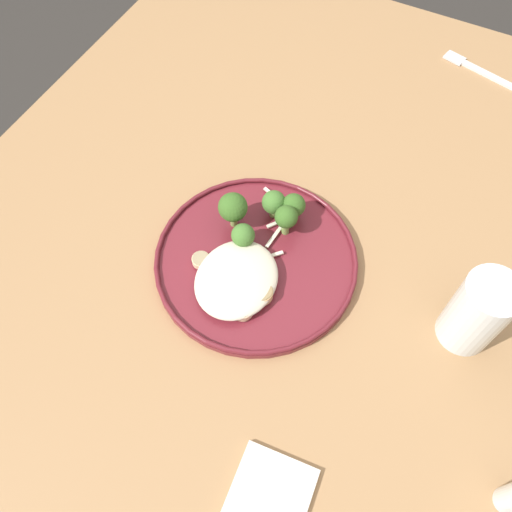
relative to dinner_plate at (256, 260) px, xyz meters
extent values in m
plane|color=#2D2B28|center=(0.03, 0.01, -0.75)|extent=(6.00, 6.00, 0.00)
cube|color=#9E754C|center=(0.03, 0.01, -0.03)|extent=(1.40, 1.00, 0.04)
cube|color=olive|center=(-0.61, -0.43, -0.40)|extent=(0.06, 0.06, 0.70)
cylinder|color=maroon|center=(0.00, 0.00, 0.00)|extent=(0.29, 0.29, 0.01)
torus|color=maroon|center=(0.00, 0.00, 0.01)|extent=(0.29, 0.29, 0.01)
ellipsoid|color=beige|center=(0.05, -0.01, 0.01)|extent=(0.13, 0.11, 0.03)
cylinder|color=beige|center=(0.07, 0.00, 0.01)|extent=(0.03, 0.03, 0.01)
cylinder|color=#988766|center=(0.07, 0.00, 0.02)|extent=(0.03, 0.03, 0.00)
cylinder|color=#E5C689|center=(0.06, -0.04, 0.01)|extent=(0.03, 0.03, 0.01)
cylinder|color=#958159|center=(0.06, -0.04, 0.02)|extent=(0.02, 0.02, 0.00)
cylinder|color=beige|center=(0.08, 0.02, 0.01)|extent=(0.03, 0.03, 0.01)
cylinder|color=#988766|center=(0.08, 0.02, 0.02)|extent=(0.03, 0.03, 0.00)
cylinder|color=beige|center=(0.04, -0.07, 0.01)|extent=(0.03, 0.03, 0.01)
cylinder|color=#988766|center=(0.04, -0.07, 0.02)|extent=(0.02, 0.02, 0.00)
cylinder|color=#DBB77A|center=(0.05, 0.03, 0.01)|extent=(0.03, 0.03, 0.01)
cylinder|color=#8E774F|center=(0.05, 0.03, 0.02)|extent=(0.03, 0.03, 0.00)
cylinder|color=#DBB77A|center=(0.02, -0.02, 0.01)|extent=(0.03, 0.03, 0.01)
cylinder|color=#8E774F|center=(0.02, -0.02, 0.02)|extent=(0.02, 0.02, 0.00)
cylinder|color=#DBB77A|center=(0.04, 0.01, 0.01)|extent=(0.03, 0.03, 0.01)
cylinder|color=#8E774F|center=(0.04, 0.01, 0.02)|extent=(0.03, 0.03, 0.00)
cylinder|color=#7A994C|center=(-0.08, -0.01, 0.01)|extent=(0.01, 0.01, 0.02)
sphere|color=#42702D|center=(-0.08, -0.01, 0.03)|extent=(0.04, 0.04, 0.04)
cylinder|color=#7A994C|center=(-0.06, 0.02, 0.01)|extent=(0.02, 0.02, 0.03)
sphere|color=#386023|center=(-0.06, 0.02, 0.04)|extent=(0.03, 0.03, 0.03)
cylinder|color=#7A994C|center=(-0.04, -0.06, 0.01)|extent=(0.01, 0.01, 0.03)
sphere|color=#386023|center=(-0.04, -0.06, 0.04)|extent=(0.04, 0.04, 0.04)
cylinder|color=#7A994C|center=(-0.01, -0.03, 0.01)|extent=(0.02, 0.02, 0.02)
sphere|color=#42702D|center=(-0.01, -0.03, 0.03)|extent=(0.03, 0.03, 0.03)
cylinder|color=#7A994C|center=(-0.09, 0.02, 0.01)|extent=(0.02, 0.02, 0.02)
sphere|color=#386023|center=(-0.09, 0.02, 0.03)|extent=(0.03, 0.03, 0.03)
cube|color=silver|center=(-0.07, 0.00, 0.01)|extent=(0.03, 0.03, 0.00)
cube|color=silver|center=(-0.11, -0.02, 0.01)|extent=(0.02, 0.05, 0.00)
cube|color=silver|center=(-0.01, 0.02, 0.01)|extent=(0.03, 0.03, 0.00)
cube|color=silver|center=(-0.05, 0.01, 0.01)|extent=(0.05, 0.01, 0.00)
cylinder|color=silver|center=(-0.03, 0.29, 0.05)|extent=(0.07, 0.07, 0.12)
cylinder|color=beige|center=(-0.03, 0.29, 0.03)|extent=(0.06, 0.06, 0.08)
cube|color=silver|center=(-0.53, 0.22, -0.01)|extent=(0.05, 0.15, 0.00)
cube|color=silver|center=(-0.56, 0.13, -0.01)|extent=(0.03, 0.04, 0.00)
camera|label=1|loc=(0.34, 0.18, 0.66)|focal=37.77mm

